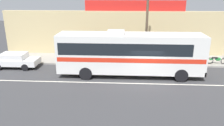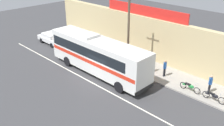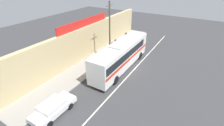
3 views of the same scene
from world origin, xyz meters
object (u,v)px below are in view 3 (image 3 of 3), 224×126
pedestrian_far_left (126,35)px  pedestrian_far_right (116,43)px  intercity_bus (121,55)px  motorcycle_red (132,38)px  motorcycle_blue (127,41)px  utility_pole (110,31)px  parked_car (53,108)px  pedestrian_by_curb (113,46)px

pedestrian_far_left → pedestrian_far_right: (-4.41, -0.21, 0.03)m
intercity_bus → motorcycle_red: intercity_bus is taller
motorcycle_blue → pedestrian_far_right: 3.25m
utility_pole → parked_car: bearing=-173.7°
pedestrian_far_left → pedestrian_far_right: 4.42m
pedestrian_by_curb → pedestrian_far_right: bearing=9.0°
motorcycle_red → motorcycle_blue: bearing=179.6°
parked_car → pedestrian_by_curb: size_ratio=2.46×
pedestrian_far_right → motorcycle_red: bearing=-8.3°
motorcycle_red → intercity_bus: bearing=-163.7°
pedestrian_by_curb → pedestrian_far_left: size_ratio=1.04×
parked_car → utility_pole: utility_pole is taller
intercity_bus → utility_pole: (1.60, 2.73, 2.38)m
motorcycle_red → pedestrian_far_right: (-5.22, 0.76, 0.58)m
utility_pole → motorcycle_blue: utility_pole is taller
parked_car → pedestrian_far_left: (20.30, 2.68, 0.38)m
intercity_bus → motorcycle_blue: intercity_bus is taller
motorcycle_red → parked_car: bearing=-175.4°
motorcycle_blue → pedestrian_far_right: pedestrian_far_right is taller
utility_pole → pedestrian_far_right: (3.76, 1.13, -3.30)m
intercity_bus → pedestrian_far_left: (9.77, 4.07, -0.95)m
motorcycle_blue → intercity_bus: bearing=-159.8°
motorcycle_blue → pedestrian_by_curb: size_ratio=1.10×
intercity_bus → pedestrian_far_left: 10.63m
parked_car → pedestrian_far_right: bearing=8.8°
motorcycle_red → pedestrian_far_right: size_ratio=1.12×
parked_car → motorcycle_red: size_ratio=2.24×
utility_pole → pedestrian_by_curb: size_ratio=4.75×
parked_car → pedestrian_far_right: (15.89, 2.47, 0.41)m
intercity_bus → pedestrian_far_left: bearing=22.6°
parked_car → motorcycle_blue: parked_car is taller
motorcycle_blue → pedestrian_far_right: size_ratio=1.12×
motorcycle_blue → pedestrian_far_left: (1.31, 0.96, 0.55)m
utility_pole → motorcycle_red: bearing=2.4°
intercity_bus → pedestrian_far_left: size_ratio=7.04×
motorcycle_blue → pedestrian_by_curb: bearing=173.5°
motorcycle_red → motorcycle_blue: (-2.12, 0.01, 0.00)m
motorcycle_blue → pedestrian_far_right: bearing=166.5°
parked_car → pedestrian_far_left: size_ratio=2.56×
pedestrian_far_right → pedestrian_by_curb: bearing=-171.0°
pedestrian_by_curb → pedestrian_far_right: (1.43, 0.23, -0.02)m
parked_car → utility_pole: bearing=6.3°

